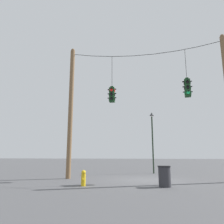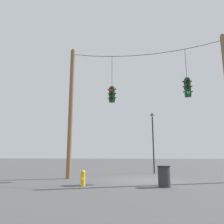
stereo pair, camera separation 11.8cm
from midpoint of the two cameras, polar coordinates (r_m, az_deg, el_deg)
The scene contains 8 objects.
ground_plane at distance 14.00m, azimuth 8.88°, elevation -17.15°, with size 200.00×200.00×0.00m, color #4C4C4F.
utility_pole_left at distance 15.16m, azimuth -10.98°, elevation 0.51°, with size 0.31×0.31×9.04m.
span_wire at distance 15.36m, azimuth 7.89°, elevation 15.11°, with size 10.03×0.03×0.54m.
traffic_light_near_left_pole at distance 14.58m, azimuth -0.23°, elevation 4.60°, with size 0.58×0.58×3.25m.
traffic_light_near_right_pole at distance 14.53m, azimuth 18.88°, elevation 6.05°, with size 0.58×0.58×3.19m.
street_lamp at distance 19.07m, azimuth 10.31°, elevation -5.42°, with size 0.37×0.66×5.10m.
fire_hydrant at distance 11.20m, azimuth -7.79°, elevation -16.70°, with size 0.22×0.30×0.75m.
trash_bin at distance 11.05m, azimuth 13.26°, elevation -16.01°, with size 0.61×0.61×0.97m.
Camera 1 is at (0.53, -13.92, 1.44)m, focal length 35.00 mm.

